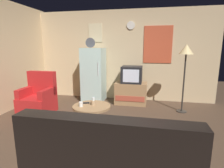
{
  "coord_description": "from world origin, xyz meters",
  "views": [
    {
      "loc": [
        0.8,
        -2.84,
        1.54
      ],
      "look_at": [
        0.02,
        0.9,
        0.75
      ],
      "focal_mm": 29.13,
      "sensor_mm": 36.0,
      "label": 1
    }
  ],
  "objects_px": {
    "crt_tv": "(132,75)",
    "coffee_table": "(92,116)",
    "tv_stand": "(131,93)",
    "couch": "(110,164)",
    "fridge": "(94,75)",
    "remote_control": "(86,103)",
    "armchair": "(38,99)",
    "standing_lamp": "(186,55)",
    "wine_glass": "(94,101)",
    "mug_ceramic_tan": "(93,103)",
    "mug_ceramic_white": "(81,104)"
  },
  "relations": [
    {
      "from": "fridge",
      "to": "coffee_table",
      "type": "height_order",
      "value": "fridge"
    },
    {
      "from": "wine_glass",
      "to": "mug_ceramic_tan",
      "type": "height_order",
      "value": "wine_glass"
    },
    {
      "from": "standing_lamp",
      "to": "armchair",
      "type": "height_order",
      "value": "standing_lamp"
    },
    {
      "from": "fridge",
      "to": "remote_control",
      "type": "height_order",
      "value": "fridge"
    },
    {
      "from": "wine_glass",
      "to": "mug_ceramic_white",
      "type": "xyz_separation_m",
      "value": [
        -0.2,
        -0.14,
        -0.03
      ]
    },
    {
      "from": "mug_ceramic_white",
      "to": "mug_ceramic_tan",
      "type": "bearing_deg",
      "value": 34.19
    },
    {
      "from": "wine_glass",
      "to": "standing_lamp",
      "type": "bearing_deg",
      "value": 33.75
    },
    {
      "from": "crt_tv",
      "to": "armchair",
      "type": "relative_size",
      "value": 0.56
    },
    {
      "from": "armchair",
      "to": "mug_ceramic_tan",
      "type": "bearing_deg",
      "value": -17.93
    },
    {
      "from": "wine_glass",
      "to": "couch",
      "type": "distance_m",
      "value": 1.67
    },
    {
      "from": "crt_tv",
      "to": "armchair",
      "type": "distance_m",
      "value": 2.41
    },
    {
      "from": "fridge",
      "to": "couch",
      "type": "bearing_deg",
      "value": -69.9
    },
    {
      "from": "crt_tv",
      "to": "coffee_table",
      "type": "relative_size",
      "value": 0.75
    },
    {
      "from": "couch",
      "to": "coffee_table",
      "type": "bearing_deg",
      "value": 114.79
    },
    {
      "from": "fridge",
      "to": "tv_stand",
      "type": "xyz_separation_m",
      "value": [
        1.08,
        -0.08,
        -0.46
      ]
    },
    {
      "from": "wine_glass",
      "to": "couch",
      "type": "height_order",
      "value": "couch"
    },
    {
      "from": "fridge",
      "to": "remote_control",
      "type": "relative_size",
      "value": 11.8
    },
    {
      "from": "coffee_table",
      "to": "remote_control",
      "type": "distance_m",
      "value": 0.3
    },
    {
      "from": "remote_control",
      "to": "couch",
      "type": "height_order",
      "value": "couch"
    },
    {
      "from": "crt_tv",
      "to": "couch",
      "type": "bearing_deg",
      "value": -88.41
    },
    {
      "from": "fridge",
      "to": "mug_ceramic_tan",
      "type": "xyz_separation_m",
      "value": [
        0.52,
        -1.71,
        -0.27
      ]
    },
    {
      "from": "tv_stand",
      "to": "mug_ceramic_tan",
      "type": "xyz_separation_m",
      "value": [
        -0.56,
        -1.63,
        0.19
      ]
    },
    {
      "from": "wine_glass",
      "to": "remote_control",
      "type": "xyz_separation_m",
      "value": [
        -0.18,
        0.05,
        -0.06
      ]
    },
    {
      "from": "fridge",
      "to": "mug_ceramic_white",
      "type": "relative_size",
      "value": 19.67
    },
    {
      "from": "tv_stand",
      "to": "standing_lamp",
      "type": "xyz_separation_m",
      "value": [
        1.27,
        -0.4,
        1.07
      ]
    },
    {
      "from": "crt_tv",
      "to": "couch",
      "type": "height_order",
      "value": "crt_tv"
    },
    {
      "from": "wine_glass",
      "to": "mug_ceramic_white",
      "type": "height_order",
      "value": "wine_glass"
    },
    {
      "from": "tv_stand",
      "to": "couch",
      "type": "distance_m",
      "value": 3.14
    },
    {
      "from": "tv_stand",
      "to": "standing_lamp",
      "type": "bearing_deg",
      "value": -17.65
    },
    {
      "from": "armchair",
      "to": "standing_lamp",
      "type": "bearing_deg",
      "value": 12.57
    },
    {
      "from": "crt_tv",
      "to": "mug_ceramic_white",
      "type": "distance_m",
      "value": 1.95
    },
    {
      "from": "coffee_table",
      "to": "armchair",
      "type": "distance_m",
      "value": 1.58
    },
    {
      "from": "tv_stand",
      "to": "remote_control",
      "type": "xyz_separation_m",
      "value": [
        -0.73,
        -1.57,
        0.16
      ]
    },
    {
      "from": "crt_tv",
      "to": "standing_lamp",
      "type": "height_order",
      "value": "standing_lamp"
    },
    {
      "from": "tv_stand",
      "to": "standing_lamp",
      "type": "distance_m",
      "value": 1.71
    },
    {
      "from": "crt_tv",
      "to": "remote_control",
      "type": "relative_size",
      "value": 3.6
    },
    {
      "from": "mug_ceramic_white",
      "to": "couch",
      "type": "relative_size",
      "value": 0.05
    },
    {
      "from": "coffee_table",
      "to": "armchair",
      "type": "height_order",
      "value": "armchair"
    },
    {
      "from": "tv_stand",
      "to": "crt_tv",
      "type": "height_order",
      "value": "crt_tv"
    },
    {
      "from": "standing_lamp",
      "to": "armchair",
      "type": "distance_m",
      "value": 3.56
    },
    {
      "from": "coffee_table",
      "to": "remote_control",
      "type": "relative_size",
      "value": 4.8
    },
    {
      "from": "coffee_table",
      "to": "wine_glass",
      "type": "distance_m",
      "value": 0.3
    },
    {
      "from": "tv_stand",
      "to": "wine_glass",
      "type": "bearing_deg",
      "value": -108.84
    },
    {
      "from": "coffee_table",
      "to": "couch",
      "type": "bearing_deg",
      "value": -65.21
    },
    {
      "from": "couch",
      "to": "tv_stand",
      "type": "bearing_deg",
      "value": 91.86
    },
    {
      "from": "mug_ceramic_white",
      "to": "remote_control",
      "type": "bearing_deg",
      "value": 83.71
    },
    {
      "from": "remote_control",
      "to": "couch",
      "type": "relative_size",
      "value": 0.09
    },
    {
      "from": "standing_lamp",
      "to": "couch",
      "type": "bearing_deg",
      "value": -113.08
    },
    {
      "from": "fridge",
      "to": "remote_control",
      "type": "xyz_separation_m",
      "value": [
        0.35,
        -1.65,
        -0.3
      ]
    },
    {
      "from": "fridge",
      "to": "wine_glass",
      "type": "height_order",
      "value": "fridge"
    }
  ]
}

